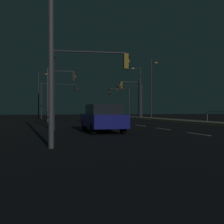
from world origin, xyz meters
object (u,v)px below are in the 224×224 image
at_px(traffic_light_near_left, 89,71).
at_px(street_lamp_far_end, 40,91).
at_px(traffic_light_mid_right, 131,92).
at_px(street_lamp_corner, 152,83).
at_px(car, 103,118).
at_px(street_lamp_median, 139,88).
at_px(street_lamp_across_street, 62,16).
at_px(traffic_light_far_left, 58,93).
at_px(traffic_light_overhead_east, 120,96).
at_px(traffic_light_mid_left, 131,94).
at_px(traffic_light_near_right, 60,85).

distance_m(traffic_light_near_left, street_lamp_far_end, 26.72).
bearing_deg(traffic_light_mid_right, street_lamp_corner, -66.43).
relative_size(car, street_lamp_median, 0.56).
bearing_deg(street_lamp_median, street_lamp_across_street, -116.11).
bearing_deg(traffic_light_far_left, traffic_light_overhead_east, 19.05).
bearing_deg(street_lamp_median, street_lamp_far_end, 167.68).
height_order(traffic_light_mid_right, traffic_light_near_left, traffic_light_mid_right).
bearing_deg(car, street_lamp_median, 63.87).
relative_size(traffic_light_mid_right, traffic_light_overhead_east, 1.15).
bearing_deg(car, street_lamp_corner, 58.52).
bearing_deg(traffic_light_mid_right, car, -113.65).
height_order(traffic_light_mid_left, street_lamp_corner, street_lamp_corner).
distance_m(street_lamp_median, street_lamp_across_street, 34.27).
distance_m(traffic_light_mid_right, traffic_light_overhead_east, 4.25).
distance_m(traffic_light_far_left, street_lamp_across_street, 30.06).
bearing_deg(street_lamp_corner, traffic_light_mid_left, 135.25).
height_order(traffic_light_overhead_east, street_lamp_corner, street_lamp_corner).
bearing_deg(traffic_light_mid_left, traffic_light_far_left, 167.75).
bearing_deg(traffic_light_near_right, car, -85.00).
bearing_deg(street_lamp_far_end, traffic_light_mid_right, -19.67).
bearing_deg(traffic_light_mid_left, street_lamp_median, 49.61).
xyz_separation_m(street_lamp_median, street_lamp_far_end, (-15.15, 3.31, -0.59)).
height_order(street_lamp_median, street_lamp_far_end, street_lamp_median).
height_order(traffic_light_near_right, traffic_light_overhead_east, traffic_light_near_right).
bearing_deg(street_lamp_median, traffic_light_near_left, -118.65).
height_order(traffic_light_near_left, traffic_light_mid_left, traffic_light_near_left).
relative_size(traffic_light_overhead_east, street_lamp_across_street, 0.68).
distance_m(street_lamp_median, street_lamp_corner, 5.35).
bearing_deg(traffic_light_mid_right, traffic_light_near_right, -138.60).
distance_m(traffic_light_mid_right, traffic_light_far_left, 10.83).
height_order(traffic_light_near_right, traffic_light_near_left, traffic_light_near_right).
height_order(street_lamp_corner, street_lamp_far_end, street_lamp_corner).
bearing_deg(street_lamp_far_end, traffic_light_near_left, -84.80).
relative_size(traffic_light_mid_left, street_lamp_across_street, 0.68).
relative_size(car, traffic_light_near_right, 0.80).
relative_size(traffic_light_overhead_east, street_lamp_far_end, 0.69).
bearing_deg(car, traffic_light_near_right, 95.00).
bearing_deg(traffic_light_overhead_east, traffic_light_mid_left, -92.66).
bearing_deg(car, traffic_light_overhead_east, 70.27).
distance_m(car, traffic_light_near_right, 13.84).
bearing_deg(street_lamp_median, street_lamp_corner, -92.41).
height_order(car, traffic_light_far_left, traffic_light_far_left).
bearing_deg(street_lamp_median, traffic_light_near_right, -139.32).
distance_m(traffic_light_overhead_east, traffic_light_mid_left, 5.82).
bearing_deg(traffic_light_near_right, traffic_light_far_left, 86.24).
distance_m(traffic_light_near_right, street_lamp_corner, 14.66).
bearing_deg(traffic_light_overhead_east, street_lamp_corner, -75.71).
bearing_deg(street_lamp_corner, car, -121.48).
bearing_deg(street_lamp_across_street, traffic_light_mid_left, 65.74).
height_order(traffic_light_near_right, street_lamp_corner, street_lamp_corner).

